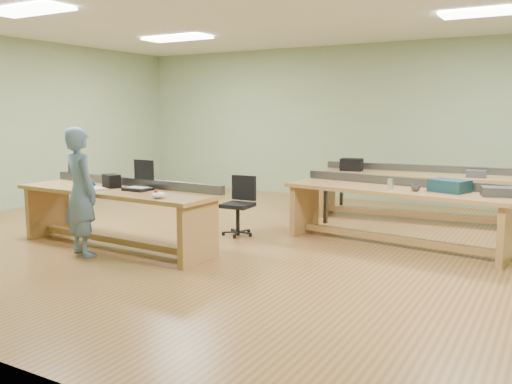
% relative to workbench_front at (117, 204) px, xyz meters
% --- Properties ---
extents(floor, '(10.00, 10.00, 0.00)m').
position_rel_workbench_front_xyz_m(floor, '(1.41, 1.20, -0.56)').
color(floor, olive).
rests_on(floor, ground).
extents(ceiling, '(10.00, 10.00, 0.00)m').
position_rel_workbench_front_xyz_m(ceiling, '(1.41, 1.20, 2.44)').
color(ceiling, silver).
rests_on(ceiling, wall_back).
extents(wall_back, '(10.00, 0.04, 3.00)m').
position_rel_workbench_front_xyz_m(wall_back, '(1.41, 5.20, 0.94)').
color(wall_back, gray).
rests_on(wall_back, floor).
extents(wall_left, '(0.04, 8.00, 3.00)m').
position_rel_workbench_front_xyz_m(wall_left, '(-3.59, 1.20, 0.94)').
color(wall_left, gray).
rests_on(wall_left, floor).
extents(fluor_panels, '(6.20, 3.50, 0.03)m').
position_rel_workbench_front_xyz_m(fluor_panels, '(1.41, 1.20, 2.41)').
color(fluor_panels, white).
rests_on(fluor_panels, ceiling).
extents(workbench_front, '(2.89, 0.89, 0.86)m').
position_rel_workbench_front_xyz_m(workbench_front, '(0.00, 0.00, 0.00)').
color(workbench_front, '#A47B45').
rests_on(workbench_front, floor).
extents(workbench_mid, '(2.94, 1.10, 0.86)m').
position_rel_workbench_front_xyz_m(workbench_mid, '(3.05, 1.82, 0.00)').
color(workbench_mid, '#A47B45').
rests_on(workbench_mid, floor).
extents(workbench_back, '(3.08, 1.04, 0.86)m').
position_rel_workbench_front_xyz_m(workbench_back, '(2.83, 3.60, 0.00)').
color(workbench_back, '#A47B45').
rests_on(workbench_back, floor).
extents(person, '(0.65, 0.52, 1.54)m').
position_rel_workbench_front_xyz_m(person, '(-0.11, -0.49, 0.21)').
color(person, '#6686A7').
rests_on(person, floor).
extents(laptop_base, '(0.32, 0.26, 0.03)m').
position_rel_workbench_front_xyz_m(laptop_base, '(0.31, 0.04, 0.21)').
color(laptop_base, black).
rests_on(laptop_base, workbench_front).
extents(laptop_screen, '(0.31, 0.02, 0.25)m').
position_rel_workbench_front_xyz_m(laptop_screen, '(0.31, 0.16, 0.44)').
color(laptop_screen, black).
rests_on(laptop_screen, laptop_base).
extents(keyboard, '(0.51, 0.30, 0.03)m').
position_rel_workbench_front_xyz_m(keyboard, '(-0.28, -0.14, 0.21)').
color(keyboard, beige).
rests_on(keyboard, workbench_front).
extents(trackball_mouse, '(0.15, 0.17, 0.07)m').
position_rel_workbench_front_xyz_m(trackball_mouse, '(0.92, -0.30, 0.23)').
color(trackball_mouse, white).
rests_on(trackball_mouse, workbench_front).
extents(camera_bag, '(0.29, 0.24, 0.17)m').
position_rel_workbench_front_xyz_m(camera_bag, '(-0.17, 0.08, 0.28)').
color(camera_bag, black).
rests_on(camera_bag, workbench_front).
extents(task_chair, '(0.47, 0.47, 0.82)m').
position_rel_workbench_front_xyz_m(task_chair, '(0.97, 1.37, -0.25)').
color(task_chair, black).
rests_on(task_chair, floor).
extents(parts_bin_teal, '(0.51, 0.44, 0.15)m').
position_rel_workbench_front_xyz_m(parts_bin_teal, '(3.68, 1.83, 0.27)').
color(parts_bin_teal, '#12323B').
rests_on(parts_bin_teal, workbench_mid).
extents(parts_bin_grey, '(0.44, 0.34, 0.11)m').
position_rel_workbench_front_xyz_m(parts_bin_grey, '(4.25, 1.76, 0.25)').
color(parts_bin_grey, '#323234').
rests_on(parts_bin_grey, workbench_mid).
extents(mug, '(0.14, 0.14, 0.09)m').
position_rel_workbench_front_xyz_m(mug, '(3.32, 1.68, 0.24)').
color(mug, '#323234').
rests_on(mug, workbench_mid).
extents(drinks_can, '(0.08, 0.08, 0.13)m').
position_rel_workbench_front_xyz_m(drinks_can, '(3.00, 1.70, 0.26)').
color(drinks_can, silver).
rests_on(drinks_can, workbench_mid).
extents(storage_box_back, '(0.39, 0.30, 0.20)m').
position_rel_workbench_front_xyz_m(storage_box_back, '(1.83, 3.52, 0.29)').
color(storage_box_back, black).
rests_on(storage_box_back, workbench_back).
extents(tray_back, '(0.29, 0.23, 0.11)m').
position_rel_workbench_front_xyz_m(tray_back, '(3.76, 3.53, 0.25)').
color(tray_back, '#323234').
rests_on(tray_back, workbench_back).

